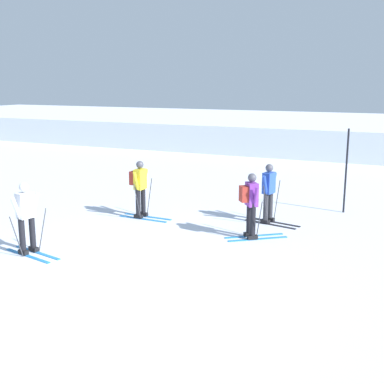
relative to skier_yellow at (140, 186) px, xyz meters
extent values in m
plane|color=silver|center=(1.55, -4.04, -0.96)|extent=(120.00, 120.00, 0.00)
cube|color=silver|center=(1.55, 17.35, -0.17)|extent=(80.00, 8.62, 1.58)
cube|color=#237AC6|center=(0.18, 0.14, -0.95)|extent=(1.60, 0.13, 0.02)
cube|color=#237AC6|center=(0.17, -0.14, -0.95)|extent=(1.60, 0.13, 0.02)
cube|color=black|center=(0.03, 0.14, -0.89)|extent=(0.26, 0.13, 0.10)
cube|color=black|center=(0.02, -0.14, -0.89)|extent=(0.26, 0.13, 0.10)
cylinder|color=black|center=(0.03, 0.14, -0.41)|extent=(0.14, 0.14, 0.85)
cylinder|color=black|center=(0.02, -0.14, -0.41)|extent=(0.14, 0.14, 0.85)
cube|color=yellow|center=(0.02, 0.00, 0.21)|extent=(0.25, 0.39, 0.60)
cylinder|color=yellow|center=(0.05, 0.25, 0.20)|extent=(0.10, 0.26, 0.55)
cylinder|color=yellow|center=(0.03, -0.25, 0.20)|extent=(0.10, 0.26, 0.55)
sphere|color=#4C4C56|center=(0.02, 0.00, 0.64)|extent=(0.22, 0.22, 0.22)
cylinder|color=#38383D|center=(0.13, 0.33, -0.39)|extent=(0.03, 0.34, 1.13)
cylinder|color=#38383D|center=(0.11, -0.34, -0.39)|extent=(0.03, 0.34, 1.13)
cube|color=maroon|center=(-0.19, 0.01, 0.23)|extent=(0.19, 0.28, 0.40)
cube|color=black|center=(3.79, 1.17, -0.95)|extent=(1.58, 0.42, 0.02)
cube|color=black|center=(3.73, 0.90, -0.95)|extent=(1.58, 0.42, 0.02)
cube|color=black|center=(3.64, 1.20, -0.89)|extent=(0.28, 0.17, 0.10)
cube|color=black|center=(3.58, 0.93, -0.89)|extent=(0.28, 0.17, 0.10)
cylinder|color=#2D2D33|center=(3.64, 1.20, -0.41)|extent=(0.14, 0.14, 0.85)
cylinder|color=#2D2D33|center=(3.58, 0.93, -0.41)|extent=(0.14, 0.14, 0.85)
cube|color=#284CB7|center=(3.61, 1.07, 0.21)|extent=(0.31, 0.42, 0.60)
cylinder|color=#284CB7|center=(3.68, 1.31, 0.20)|extent=(0.14, 0.27, 0.55)
cylinder|color=#284CB7|center=(3.58, 0.82, 0.20)|extent=(0.14, 0.27, 0.55)
sphere|color=#4C4C56|center=(3.61, 1.07, 0.64)|extent=(0.22, 0.22, 0.22)
cylinder|color=#38383D|center=(3.78, 1.37, -0.36)|extent=(0.09, 0.33, 1.19)
cylinder|color=#38383D|center=(3.64, 0.72, -0.36)|extent=(0.09, 0.33, 1.19)
cube|color=#237AC6|center=(-0.57, -3.78, -0.95)|extent=(1.58, 0.42, 0.02)
cube|color=#237AC6|center=(-0.63, -4.05, -0.95)|extent=(1.58, 0.42, 0.02)
cube|color=black|center=(-0.72, -3.75, -0.89)|extent=(0.28, 0.17, 0.10)
cube|color=black|center=(-0.78, -4.02, -0.89)|extent=(0.28, 0.17, 0.10)
cylinder|color=black|center=(-0.72, -3.75, -0.41)|extent=(0.14, 0.14, 0.85)
cylinder|color=black|center=(-0.78, -4.02, -0.41)|extent=(0.14, 0.14, 0.85)
cube|color=white|center=(-0.75, -3.88, 0.21)|extent=(0.31, 0.42, 0.60)
cylinder|color=white|center=(-0.67, -3.64, 0.20)|extent=(0.14, 0.27, 0.55)
cylinder|color=white|center=(-0.78, -4.13, 0.20)|extent=(0.14, 0.27, 0.55)
sphere|color=silver|center=(-0.75, -3.88, 0.64)|extent=(0.22, 0.22, 0.22)
cylinder|color=#38383D|center=(-0.57, -3.56, -0.45)|extent=(0.09, 0.29, 1.02)
cylinder|color=#38383D|center=(-0.72, -4.25, -0.45)|extent=(0.09, 0.29, 1.02)
cube|color=#237AC6|center=(3.67, -0.34, -0.95)|extent=(1.31, 1.07, 0.02)
cube|color=#237AC6|center=(3.84, -0.56, -0.95)|extent=(1.31, 1.07, 0.02)
cube|color=black|center=(3.55, -0.43, -0.89)|extent=(0.28, 0.26, 0.10)
cube|color=black|center=(3.73, -0.65, -0.89)|extent=(0.28, 0.26, 0.10)
cylinder|color=black|center=(3.55, -0.43, -0.41)|extent=(0.14, 0.14, 0.85)
cylinder|color=black|center=(3.73, -0.65, -0.41)|extent=(0.14, 0.14, 0.85)
cube|color=purple|center=(3.64, -0.54, 0.21)|extent=(0.42, 0.45, 0.60)
cylinder|color=purple|center=(3.50, -0.33, 0.20)|extent=(0.23, 0.26, 0.55)
cylinder|color=purple|center=(3.81, -0.73, 0.20)|extent=(0.23, 0.26, 0.55)
sphere|color=#4C4C56|center=(3.64, -0.54, 0.64)|extent=(0.22, 0.22, 0.22)
cylinder|color=#38383D|center=(3.52, -0.23, -0.41)|extent=(0.25, 0.30, 1.09)
cylinder|color=#38383D|center=(3.92, -0.73, -0.41)|extent=(0.25, 0.30, 1.09)
cube|color=maroon|center=(3.47, -0.67, 0.23)|extent=(0.32, 0.33, 0.40)
cylinder|color=black|center=(5.41, 3.21, 0.34)|extent=(0.06, 0.06, 2.60)
camera|label=1|loc=(7.54, -12.43, 3.01)|focal=46.85mm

